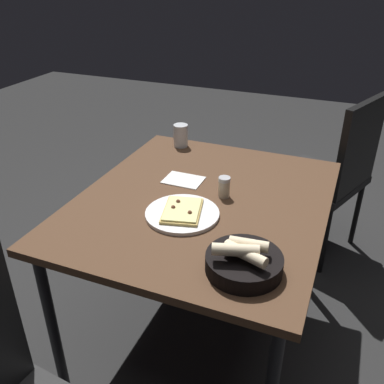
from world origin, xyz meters
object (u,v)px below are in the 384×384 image
(pizza_plate, at_px, (182,213))
(beer_glass, at_px, (181,137))
(pepper_shaker, at_px, (224,188))
(bread_basket, at_px, (244,262))
(chair_near, at_px, (334,170))
(dining_table, at_px, (203,212))

(pizza_plate, height_order, beer_glass, beer_glass)
(pizza_plate, relative_size, pepper_shaker, 3.22)
(pizza_plate, bearing_deg, bread_basket, -36.62)
(chair_near, bearing_deg, pizza_plate, -114.70)
(dining_table, bearing_deg, pizza_plate, -100.35)
(beer_glass, relative_size, pepper_shaker, 1.32)
(dining_table, height_order, beer_glass, beer_glass)
(pepper_shaker, height_order, chair_near, chair_near)
(bread_basket, relative_size, chair_near, 0.25)
(beer_glass, bearing_deg, bread_basket, -55.62)
(bread_basket, relative_size, pepper_shaker, 2.76)
(bread_basket, xyz_separation_m, beer_glass, (-0.56, 0.81, 0.01))
(bread_basket, distance_m, chair_near, 1.25)
(dining_table, distance_m, pizza_plate, 0.16)
(pizza_plate, height_order, bread_basket, bread_basket)
(bread_basket, bearing_deg, dining_table, 126.60)
(bread_basket, distance_m, pepper_shaker, 0.45)
(pizza_plate, xyz_separation_m, chair_near, (0.46, 1.00, -0.19))
(beer_glass, height_order, pepper_shaker, beer_glass)
(pizza_plate, height_order, pepper_shaker, pepper_shaker)
(dining_table, relative_size, chair_near, 1.17)
(bread_basket, height_order, pepper_shaker, bread_basket)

